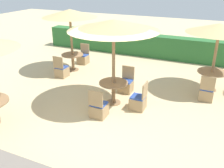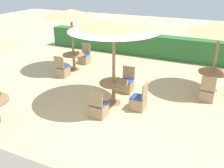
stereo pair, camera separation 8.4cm
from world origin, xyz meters
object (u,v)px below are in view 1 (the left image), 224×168
(patio_chair_center_south, at_px, (99,109))
(patio_chair_back_left_south, at_px, (62,71))
(patio_chair_center_east, at_px, (138,102))
(parasol_back_right, at_px, (220,28))
(round_table_back_right, at_px, (212,76))
(parasol_back_left, at_px, (70,14))
(round_table_back_left, at_px, (73,58))
(patio_chair_back_right_south, at_px, (206,93))
(round_table_center, at_px, (113,88))
(patio_chair_center_north, at_px, (126,85))
(parasol_center, at_px, (114,25))
(patio_chair_back_left_north, at_px, (83,58))

(patio_chair_center_south, bearing_deg, patio_chair_back_left_south, 142.24)
(patio_chair_center_east, xyz_separation_m, patio_chair_center_south, (-0.93, -0.94, 0.00))
(parasol_back_right, distance_m, round_table_back_right, 1.71)
(parasol_back_left, xyz_separation_m, round_table_back_left, (0.00, -0.00, -1.92))
(patio_chair_center_east, bearing_deg, patio_chair_back_right_south, -50.94)
(round_table_back_right, relative_size, parasol_back_left, 0.39)
(parasol_back_right, distance_m, round_table_center, 4.11)
(round_table_center, distance_m, patio_chair_center_north, 1.04)
(parasol_center, bearing_deg, patio_chair_center_north, 86.57)
(parasol_back_left, distance_m, patio_chair_back_left_north, 2.42)
(parasol_back_left, height_order, patio_chair_center_east, parasol_back_left)
(round_table_back_left, distance_m, patio_chair_back_left_north, 1.02)
(round_table_back_left, height_order, round_table_center, round_table_center)
(parasol_back_left, relative_size, parasol_center, 0.96)
(round_table_back_right, xyz_separation_m, parasol_center, (-2.84, -2.42, 2.00))
(patio_chair_back_right_south, xyz_separation_m, patio_chair_back_left_south, (-5.71, -0.25, 0.00))
(parasol_back_right, bearing_deg, patio_chair_center_north, -152.84)
(round_table_back_right, distance_m, patio_chair_center_south, 4.47)
(parasol_center, distance_m, patio_chair_center_north, 2.51)
(patio_chair_center_east, bearing_deg, patio_chair_back_left_south, 71.20)
(patio_chair_back_right_south, relative_size, patio_chair_center_north, 1.00)
(round_table_center, bearing_deg, patio_chair_back_left_south, 156.94)
(round_table_back_left, bearing_deg, patio_chair_back_left_north, 92.70)
(patio_chair_back_right_south, bearing_deg, round_table_back_left, 173.49)
(patio_chair_back_left_north, relative_size, round_table_center, 0.99)
(patio_chair_back_right_south, bearing_deg, patio_chair_back_left_north, 164.23)
(patio_chair_center_south, xyz_separation_m, patio_chair_center_north, (0.10, 1.98, 0.00))
(patio_chair_back_left_north, relative_size, patio_chair_back_left_south, 1.00)
(round_table_back_right, height_order, patio_chair_center_east, patio_chair_center_east)
(parasol_back_right, relative_size, parasol_center, 0.89)
(round_table_center, bearing_deg, parasol_center, 0.00)
(round_table_back_right, relative_size, patio_chair_center_north, 1.12)
(patio_chair_back_right_south, distance_m, parasol_back_left, 6.17)
(round_table_back_right, distance_m, round_table_center, 3.73)
(round_table_back_right, relative_size, patio_chair_back_left_south, 1.12)
(patio_chair_back_left_north, bearing_deg, patio_chair_center_north, 145.01)
(parasol_center, relative_size, patio_chair_center_north, 2.97)
(parasol_center, bearing_deg, parasol_back_right, 40.42)
(round_table_back_right, relative_size, patio_chair_center_south, 1.12)
(parasol_back_right, distance_m, patio_chair_center_north, 3.72)
(round_table_back_left, bearing_deg, patio_chair_center_east, -29.89)
(round_table_back_right, height_order, patio_chair_center_south, patio_chair_center_south)
(round_table_back_right, height_order, patio_chair_back_right_south, patio_chair_back_right_south)
(patio_chair_back_left_south, height_order, patio_chair_center_north, same)
(patio_chair_back_left_north, bearing_deg, patio_chair_center_south, 125.58)
(parasol_back_left, relative_size, round_table_back_left, 2.76)
(patio_chair_back_right_south, relative_size, round_table_center, 0.99)
(round_table_center, relative_size, patio_chair_center_south, 1.01)
(parasol_back_left, bearing_deg, parasol_back_right, 2.73)
(parasol_center, relative_size, patio_chair_center_east, 2.97)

